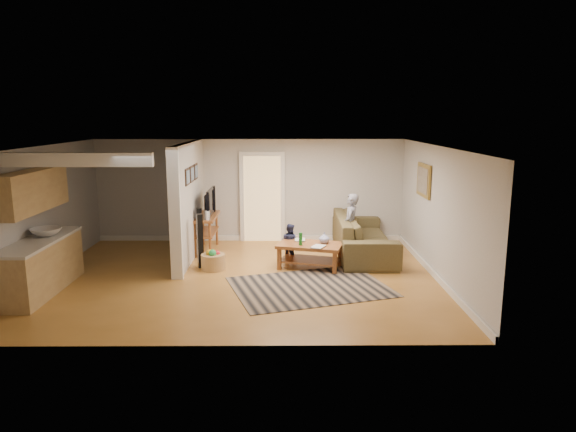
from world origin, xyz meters
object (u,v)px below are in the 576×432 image
object	(u,v)px
toy_basket	(213,261)
sofa	(363,254)
toddler	(290,261)
child	(350,257)
tv_console	(206,219)
speaker_right	(200,233)
coffee_table	(311,249)
speaker_left	(200,241)

from	to	relation	value
toy_basket	sofa	bearing A→B (deg)	19.99
sofa	toddler	size ratio (longest dim) A/B	3.63
child	sofa	bearing A→B (deg)	146.13
tv_console	speaker_right	world-z (taller)	tv_console
speaker_right	toddler	world-z (taller)	speaker_right
sofa	speaker_right	size ratio (longest dim) A/B	2.69
speaker_right	child	bearing A→B (deg)	-6.26
coffee_table	child	xyz separation A→B (m)	(0.89, 0.75, -0.39)
sofa	child	world-z (taller)	child
speaker_right	child	distance (m)	3.32
sofa	coffee_table	distance (m)	1.65
speaker_right	sofa	bearing A→B (deg)	-1.62
toddler	coffee_table	bearing A→B (deg)	163.75
sofa	coffee_table	xyz separation A→B (m)	(-1.22, -1.04, 0.39)
coffee_table	speaker_right	xyz separation A→B (m)	(-2.38, 0.77, 0.16)
coffee_table	speaker_left	size ratio (longest dim) A/B	1.29
child	speaker_left	bearing A→B (deg)	-62.24
sofa	child	bearing A→B (deg)	132.37
tv_console	speaker_left	size ratio (longest dim) A/B	1.18
sofa	speaker_left	distance (m)	3.66
coffee_table	child	distance (m)	1.23
coffee_table	toy_basket	xyz separation A→B (m)	(-1.98, -0.12, -0.21)
coffee_table	toy_basket	size ratio (longest dim) A/B	2.95
toy_basket	child	distance (m)	3.01
sofa	coffee_table	bearing A→B (deg)	131.40
sofa	toddler	world-z (taller)	sofa
speaker_right	toddler	distance (m)	2.05
coffee_table	tv_console	xyz separation A→B (m)	(-2.32, 1.34, 0.36)
speaker_right	speaker_left	bearing A→B (deg)	-86.37
speaker_left	speaker_right	xyz separation A→B (m)	(-0.13, 0.75, -0.01)
tv_console	sofa	bearing A→B (deg)	-4.75
child	toddler	xyz separation A→B (m)	(-1.32, -0.28, 0.00)
toddler	tv_console	bearing A→B (deg)	6.76
toy_basket	toddler	distance (m)	1.67
coffee_table	speaker_right	distance (m)	2.51
toddler	child	bearing A→B (deg)	-136.57
speaker_left	toddler	size ratio (longest dim) A/B	1.37
tv_console	toy_basket	size ratio (longest dim) A/B	2.71
toy_basket	child	world-z (taller)	child
toddler	toy_basket	bearing A→B (deg)	52.39
toddler	speaker_left	bearing A→B (deg)	45.44
coffee_table	child	size ratio (longest dim) A/B	1.02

